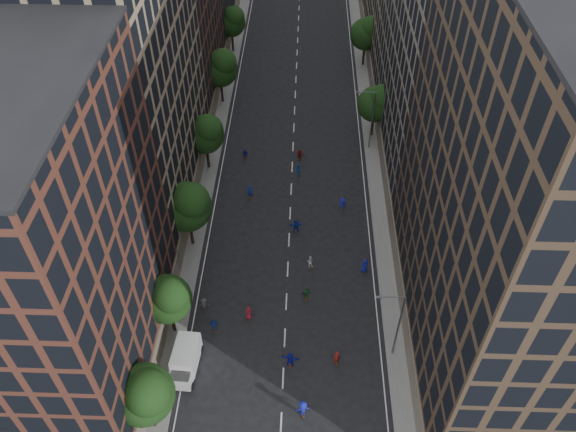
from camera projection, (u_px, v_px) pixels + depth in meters
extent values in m
plane|color=black|center=(292.00, 169.00, 75.30)|extent=(240.00, 240.00, 0.00)
cube|color=slate|center=(210.00, 134.00, 80.89)|extent=(4.00, 105.00, 0.15)
cube|color=slate|center=(377.00, 137.00, 80.33)|extent=(4.00, 105.00, 0.15)
cube|color=#542B20|center=(44.00, 252.00, 44.55)|extent=(14.00, 22.00, 30.00)
cube|color=#947E61|center=(115.00, 73.00, 60.28)|extent=(14.00, 26.00, 34.00)
cube|color=#542B20|center=(161.00, 8.00, 78.80)|extent=(14.00, 20.00, 28.00)
cube|color=#463425|center=(524.00, 201.00, 44.41)|extent=(14.00, 30.00, 36.00)
cube|color=#6A6358|center=(454.00, 43.00, 66.17)|extent=(14.00, 28.00, 33.00)
cylinder|color=black|center=(151.00, 415.00, 48.48)|extent=(0.36, 0.36, 3.96)
sphere|color=black|center=(144.00, 394.00, 45.96)|extent=(5.20, 5.20, 5.20)
sphere|color=black|center=(148.00, 393.00, 44.66)|extent=(3.90, 3.90, 3.90)
cylinder|color=black|center=(172.00, 320.00, 55.71)|extent=(0.36, 0.36, 3.70)
sphere|color=black|center=(167.00, 299.00, 53.36)|extent=(4.80, 4.80, 4.80)
sphere|color=black|center=(171.00, 296.00, 52.16)|extent=(3.60, 3.60, 3.60)
cylinder|color=black|center=(191.00, 231.00, 64.09)|extent=(0.36, 0.36, 4.22)
sphere|color=black|center=(187.00, 207.00, 61.41)|extent=(5.60, 5.60, 5.60)
sphere|color=black|center=(191.00, 201.00, 60.01)|extent=(4.20, 4.20, 4.20)
cylinder|color=black|center=(208.00, 156.00, 74.21)|extent=(0.36, 0.36, 3.87)
sphere|color=black|center=(205.00, 134.00, 71.75)|extent=(5.00, 5.00, 5.00)
sphere|color=black|center=(208.00, 129.00, 70.50)|extent=(3.75, 3.75, 3.75)
cylinder|color=black|center=(222.00, 90.00, 85.57)|extent=(0.36, 0.36, 4.05)
sphere|color=black|center=(220.00, 69.00, 83.00)|extent=(5.40, 5.40, 5.40)
sphere|color=black|center=(223.00, 62.00, 81.65)|extent=(4.05, 4.05, 4.05)
cylinder|color=black|center=(233.00, 41.00, 97.09)|extent=(0.36, 0.36, 3.78)
sphere|color=black|center=(231.00, 22.00, 94.68)|extent=(4.80, 4.80, 4.80)
sphere|color=black|center=(234.00, 17.00, 93.49)|extent=(3.60, 3.60, 3.60)
cylinder|color=black|center=(373.00, 125.00, 79.45)|extent=(0.36, 0.36, 3.74)
sphere|color=black|center=(375.00, 104.00, 77.07)|extent=(5.00, 5.00, 5.00)
sphere|color=black|center=(381.00, 98.00, 75.82)|extent=(3.75, 3.75, 3.75)
cylinder|color=black|center=(364.00, 54.00, 93.65)|extent=(0.36, 0.36, 3.96)
sphere|color=black|center=(366.00, 34.00, 91.13)|extent=(5.20, 5.20, 5.20)
sphere|color=black|center=(371.00, 28.00, 89.83)|extent=(3.90, 3.90, 3.90)
cylinder|color=#595B60|center=(398.00, 327.00, 51.92)|extent=(0.18, 0.18, 9.00)
cylinder|color=#595B60|center=(392.00, 297.00, 48.80)|extent=(2.40, 0.12, 0.12)
cube|color=#595B60|center=(379.00, 297.00, 48.86)|extent=(0.50, 0.22, 0.15)
cylinder|color=#595B60|center=(372.00, 121.00, 75.48)|extent=(0.18, 0.18, 9.00)
cylinder|color=#595B60|center=(366.00, 92.00, 72.36)|extent=(2.40, 0.12, 0.12)
cube|color=#595B60|center=(358.00, 92.00, 72.42)|extent=(0.50, 0.22, 0.15)
cube|color=silver|center=(186.00, 355.00, 53.26)|extent=(2.45, 3.88, 2.28)
cube|color=silver|center=(181.00, 379.00, 51.93)|extent=(2.19, 1.81, 1.45)
cube|color=black|center=(180.00, 375.00, 51.45)|extent=(1.96, 1.48, 0.10)
cylinder|color=black|center=(170.00, 384.00, 52.27)|extent=(0.32, 0.81, 0.79)
cylinder|color=black|center=(192.00, 387.00, 52.11)|extent=(0.32, 0.81, 0.79)
cylinder|color=black|center=(181.00, 347.00, 55.14)|extent=(0.32, 0.81, 0.79)
cylinder|color=black|center=(202.00, 349.00, 54.98)|extent=(0.32, 0.81, 0.79)
imported|color=#161EB9|center=(303.00, 409.00, 49.95)|extent=(1.37, 0.98, 1.92)
imported|color=#123A97|center=(214.00, 325.00, 56.43)|extent=(1.02, 0.44, 1.73)
imported|color=#1419A9|center=(290.00, 360.00, 53.55)|extent=(1.78, 0.86, 1.84)
imported|color=maroon|center=(249.00, 313.00, 57.52)|extent=(0.93, 0.72, 1.68)
imported|color=maroon|center=(336.00, 358.00, 53.70)|extent=(0.76, 0.59, 1.84)
imported|color=silver|center=(310.00, 262.00, 62.55)|extent=(0.81, 0.66, 1.56)
imported|color=#3B3B3F|center=(204.00, 305.00, 58.20)|extent=(1.28, 0.93, 1.78)
imported|color=#1D612B|center=(306.00, 294.00, 59.27)|extent=(1.03, 0.52, 1.68)
imported|color=#13279F|center=(296.00, 226.00, 66.38)|extent=(1.73, 0.77, 1.80)
imported|color=#121B94|center=(364.00, 266.00, 61.99)|extent=(0.89, 0.59, 1.79)
imported|color=#142EA4|center=(250.00, 192.00, 70.64)|extent=(0.81, 0.67, 1.90)
imported|color=#1553AF|center=(298.00, 170.00, 73.85)|extent=(0.86, 0.68, 1.71)
imported|color=#161DB3|center=(342.00, 204.00, 69.13)|extent=(1.23, 0.86, 1.74)
imported|color=#13179C|center=(245.00, 154.00, 76.40)|extent=(0.92, 0.47, 1.50)
imported|color=maroon|center=(300.00, 154.00, 76.38)|extent=(1.46, 0.88, 1.50)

